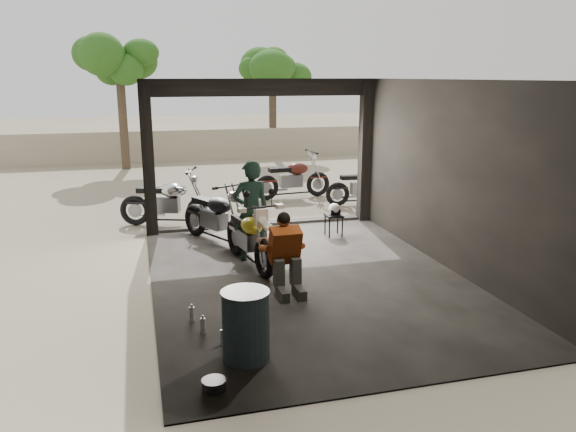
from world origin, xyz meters
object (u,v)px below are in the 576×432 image
main_bike (249,233)px  outside_bike_c (364,183)px  mechanic (287,256)px  sign_post (415,139)px  outside_bike_b (293,175)px  left_bike (215,212)px  stool (334,218)px  oil_drum (246,327)px  rider (251,211)px  helmet (334,209)px  outside_bike_a (168,198)px

main_bike → outside_bike_c: (3.78, 3.93, -0.02)m
mechanic → sign_post: size_ratio=0.45×
outside_bike_b → sign_post: bearing=-143.7°
left_bike → sign_post: (4.88, 1.17, 1.18)m
stool → oil_drum: oil_drum is taller
outside_bike_c → rider: (-3.67, -3.62, 0.33)m
sign_post → left_bike: bearing=-179.3°
main_bike → oil_drum: bearing=-112.2°
main_bike → oil_drum: (-0.69, -3.32, -0.18)m
helmet → main_bike: bearing=-127.8°
main_bike → outside_bike_a: 3.36m
sign_post → stool: bearing=-164.7°
stool → helmet: size_ratio=1.85×
left_bike → main_bike: bearing=-103.1°
helmet → sign_post: sign_post is taller
outside_bike_c → helmet: bearing=150.6°
outside_bike_a → rider: (1.31, -2.82, 0.27)m
outside_bike_a → stool: (3.26, -1.76, -0.25)m
rider → helmet: size_ratio=7.19×
mechanic → sign_post: 6.01m
outside_bike_a → helmet: outside_bike_a is taller
outside_bike_b → rider: rider is taller
left_bike → outside_bike_c: (4.15, 2.43, -0.05)m
main_bike → outside_bike_b: 5.68m
helmet → sign_post: 3.00m
stool → oil_drum: bearing=-120.4°
outside_bike_b → helmet: size_ratio=7.46×
stool → sign_post: 3.12m
outside_bike_b → mechanic: outside_bike_b is taller
main_bike → outside_bike_a: (-1.20, 3.13, 0.04)m
helmet → outside_bike_c: bearing=73.9°
rider → stool: (1.95, 1.06, -0.52)m
outside_bike_c → mechanic: 6.40m
left_bike → outside_bike_a: bearing=90.1°
left_bike → outside_bike_a: 1.83m
outside_bike_a → outside_bike_b: bearing=-40.3°
left_bike → rider: (0.48, -1.19, 0.27)m
stool → sign_post: (2.45, 1.31, 1.42)m
outside_bike_b → sign_post: 3.60m
sign_post → outside_bike_a: bearing=162.6°
left_bike → stool: size_ratio=4.04×
left_bike → outside_bike_b: size_ratio=1.00×
left_bike → helmet: bearing=-29.1°
oil_drum → sign_post: sign_post is taller
left_bike → helmet: (2.45, -0.09, -0.06)m
helmet → oil_drum: bearing=-102.5°
mechanic → helmet: mechanic is taller
oil_drum → rider: bearing=77.5°
outside_bike_b → helmet: (-0.16, -3.81, -0.06)m
left_bike → rider: rider is taller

